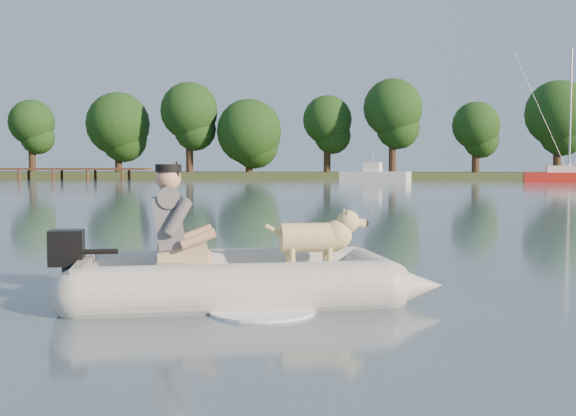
# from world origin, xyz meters

# --- Properties ---
(water) EXTENTS (160.00, 160.00, 0.00)m
(water) POSITION_xyz_m (0.00, 0.00, 0.00)
(water) COLOR slate
(water) RESTS_ON ground
(shore_bank) EXTENTS (160.00, 12.00, 0.70)m
(shore_bank) POSITION_xyz_m (0.00, 62.00, 0.25)
(shore_bank) COLOR #47512D
(shore_bank) RESTS_ON water
(dock) EXTENTS (18.00, 2.00, 1.04)m
(dock) POSITION_xyz_m (-26.00, 52.00, 0.52)
(dock) COLOR #4C331E
(dock) RESTS_ON water
(treeline) EXTENTS (94.40, 7.35, 9.27)m
(treeline) POSITION_xyz_m (9.59, 61.06, 5.32)
(treeline) COLOR #332316
(treeline) RESTS_ON shore_bank
(dinghy) EXTENTS (5.68, 4.81, 1.42)m
(dinghy) POSITION_xyz_m (-0.30, -0.28, 0.61)
(dinghy) COLOR #A3A29D
(dinghy) RESTS_ON water
(man) EXTENTS (0.89, 0.81, 1.11)m
(man) POSITION_xyz_m (-1.01, -0.42, 0.80)
(man) COLOR #5D5D61
(man) RESTS_ON dinghy
(dog) EXTENTS (1.01, 0.58, 0.64)m
(dog) POSITION_xyz_m (0.33, -0.06, 0.53)
(dog) COLOR tan
(dog) RESTS_ON dinghy
(outboard_motor) EXTENTS (0.49, 0.40, 0.81)m
(outboard_motor) POSITION_xyz_m (-1.95, -0.73, 0.32)
(outboard_motor) COLOR black
(outboard_motor) RESTS_ON dinghy
(motorboat) EXTENTS (5.58, 3.35, 2.21)m
(motorboat) POSITION_xyz_m (1.88, 46.85, 1.01)
(motorboat) COLOR white
(motorboat) RESTS_ON water
(sailboat) EXTENTS (7.64, 3.27, 10.17)m
(sailboat) POSITION_xyz_m (16.72, 48.52, 0.45)
(sailboat) COLOR red
(sailboat) RESTS_ON water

